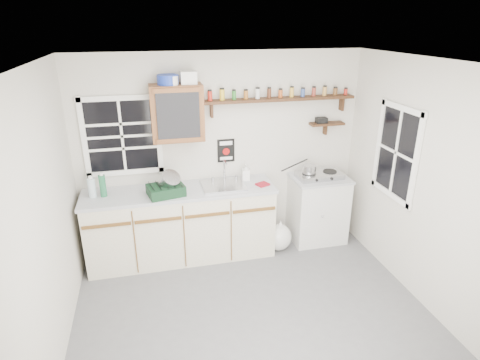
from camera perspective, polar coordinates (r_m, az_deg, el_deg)
name	(u,v)px	position (r m, az deg, el deg)	size (l,w,h in m)	color
room	(255,205)	(3.67, 2.20, -3.61)	(3.64, 3.24, 2.54)	#575759
main_cabinet	(182,224)	(5.09, -8.29, -6.14)	(2.31, 0.63, 0.92)	beige
right_cabinet	(317,208)	(5.54, 10.96, -3.96)	(0.73, 0.57, 0.91)	silver
sink	(223,185)	(4.95, -2.41, -0.70)	(0.52, 0.44, 0.29)	#AFAFB4
upper_cabinet	(177,113)	(4.76, -8.93, 9.40)	(0.60, 0.32, 0.65)	brown
upper_cabinet_clutter	(175,79)	(4.69, -9.20, 13.99)	(0.44, 0.24, 0.14)	#1832A1
spice_shelf	(279,98)	(5.05, 5.55, 11.53)	(1.91, 0.18, 0.35)	black
secondary_shelf	(325,123)	(5.38, 12.00, 7.90)	(0.45, 0.16, 0.24)	black
warning_sign	(226,151)	(5.11, -2.00, 4.20)	(0.22, 0.02, 0.30)	black
window_back	(122,136)	(4.95, -16.43, 5.99)	(0.93, 0.03, 0.98)	black
window_right	(397,153)	(4.81, 21.39, 3.66)	(0.03, 0.78, 1.08)	black
water_bottles	(97,186)	(4.89, -19.71, -0.88)	(0.21, 0.09, 0.29)	silver
dish_rack	(167,187)	(4.74, -10.34, -1.00)	(0.46, 0.38, 0.30)	black
soap_bottle	(246,172)	(5.09, 0.83, 1.13)	(0.10, 0.10, 0.21)	silver
rag	(263,184)	(4.98, 3.23, -0.62)	(0.15, 0.13, 0.02)	maroon
hotplate	(319,175)	(5.32, 11.21, 0.71)	(0.59, 0.33, 0.08)	#AFAFB4
saucepan	(309,169)	(5.23, 9.75, 1.51)	(0.43, 0.21, 0.18)	#AFAFB4
trash_bag	(279,237)	(5.32, 5.50, -8.05)	(0.38, 0.34, 0.43)	silver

